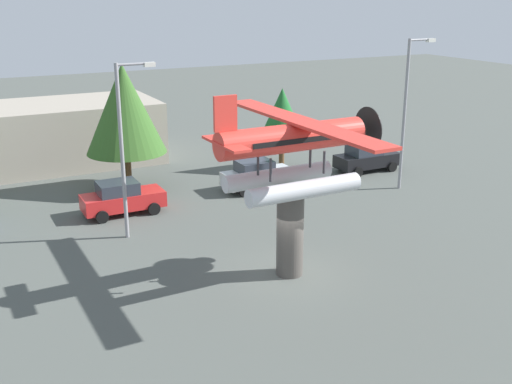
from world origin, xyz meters
The scene contains 11 objects.
ground_plane centered at (0.00, 0.00, 0.00)m, with size 140.00×140.00×0.00m, color #4C514C.
display_pedestal centered at (0.00, 0.00, 1.78)m, with size 1.10×1.10×3.56m, color #4C4742.
floatplane_monument centered at (0.13, 0.00, 5.24)m, with size 6.93×10.42×4.00m.
car_mid_red centered at (-4.09, 10.27, 0.88)m, with size 4.20×2.02×1.76m.
car_far_silver centered at (4.09, 10.80, 0.88)m, with size 4.20×2.02×1.76m.
car_distant_black centered at (12.14, 11.09, 0.88)m, with size 4.20×2.02×1.76m.
streetlight_primary centered at (-4.60, 6.98, 4.71)m, with size 1.84×0.28×8.13m.
streetlight_secondary centered at (11.84, 7.18, 4.96)m, with size 1.84×0.28×8.62m.
storefront_building centered at (-5.14, 22.00, 2.04)m, with size 13.10×6.92×4.07m, color #9E9384.
tree_east centered at (-2.55, 14.35, 4.74)m, with size 4.58×4.58×7.30m.
tree_center_back centered at (7.55, 14.05, 3.67)m, with size 2.83×2.83×5.27m.
Camera 1 is at (-11.92, -20.20, 11.09)m, focal length 43.78 mm.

